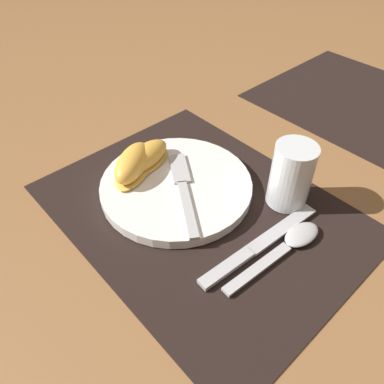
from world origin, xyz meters
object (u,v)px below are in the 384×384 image
plate (175,187)px  spoon (290,243)px  citrus_wedge_0 (145,158)px  citrus_wedge_1 (133,164)px  juice_glass (290,178)px  knife (258,245)px  fork (183,186)px

plate → spoon: (0.19, 0.05, -0.00)m
citrus_wedge_0 → citrus_wedge_1: size_ratio=0.98×
juice_glass → spoon: juice_glass is taller
citrus_wedge_0 → plate: bearing=4.9°
plate → spoon: bearing=13.5°
spoon → citrus_wedge_1: citrus_wedge_1 is taller
knife → fork: (-0.14, -0.01, 0.02)m
juice_glass → spoon: 0.10m
knife → citrus_wedge_0: bearing=-175.8°
fork → citrus_wedge_1: bearing=-156.3°
plate → citrus_wedge_0: citrus_wedge_0 is taller
knife → citrus_wedge_0: 0.23m
knife → fork: bearing=-177.1°
juice_glass → fork: 0.16m
knife → spoon: spoon is taller
fork → citrus_wedge_1: citrus_wedge_1 is taller
juice_glass → spoon: bearing=-48.7°
plate → knife: size_ratio=1.11×
juice_glass → fork: juice_glass is taller
citrus_wedge_0 → citrus_wedge_1: bearing=-82.7°
plate → fork: size_ratio=1.43×
spoon → fork: (-0.17, -0.04, 0.01)m
spoon → citrus_wedge_0: size_ratio=1.60×
juice_glass → plate: bearing=-139.3°
juice_glass → fork: size_ratio=0.60×
juice_glass → knife: juice_glass is taller
juice_glass → citrus_wedge_1: (-0.19, -0.14, -0.01)m
citrus_wedge_0 → citrus_wedge_1: (0.00, -0.03, 0.00)m
juice_glass → knife: size_ratio=0.47×
knife → citrus_wedge_0: size_ratio=1.96×
juice_glass → citrus_wedge_1: 0.24m
knife → citrus_wedge_0: (-0.23, -0.02, 0.03)m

